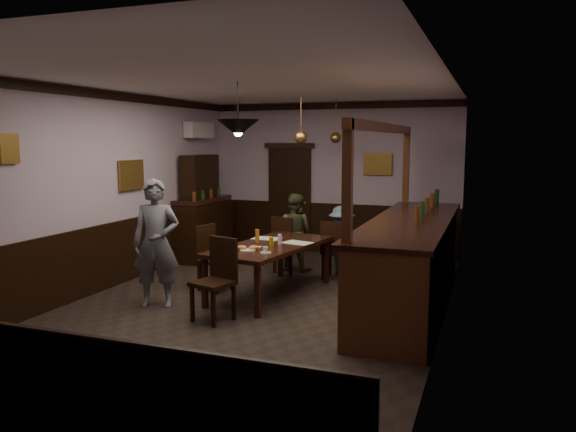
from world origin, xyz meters
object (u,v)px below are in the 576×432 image
at_px(dining_table, 270,249).
at_px(chair_near, 217,275).
at_px(chair_side, 211,255).
at_px(bar_counter, 411,259).
at_px(pendant_brass_far, 336,138).
at_px(pendant_brass_mid, 301,137).
at_px(person_seated_right, 342,241).
at_px(chair_far_left, 286,242).
at_px(sideboard, 203,217).
at_px(coffee_cup, 265,249).
at_px(pendant_iron, 238,128).
at_px(person_standing, 156,243).
at_px(person_seated_left, 294,232).
at_px(chair_far_right, 335,248).
at_px(soda_can, 271,242).

bearing_deg(dining_table, chair_near, -98.55).
distance_m(chair_side, bar_counter, 2.96).
bearing_deg(pendant_brass_far, pendant_brass_mid, -98.39).
bearing_deg(person_seated_right, dining_table, 89.42).
height_order(chair_far_left, sideboard, sideboard).
bearing_deg(coffee_cup, dining_table, 114.93).
relative_size(dining_table, pendant_iron, 3.32).
height_order(person_standing, pendant_brass_far, pendant_brass_far).
relative_size(dining_table, person_standing, 1.34).
height_order(pendant_brass_mid, pendant_brass_far, same).
distance_m(coffee_cup, bar_counter, 2.01).
bearing_deg(pendant_iron, dining_table, 80.98).
relative_size(chair_near, person_seated_left, 0.77).
bearing_deg(bar_counter, coffee_cup, -154.96).
height_order(chair_far_right, person_standing, person_standing).
bearing_deg(person_standing, chair_near, -32.23).
bearing_deg(chair_near, pendant_brass_far, 98.64).
height_order(dining_table, pendant_iron, pendant_iron).
distance_m(bar_counter, pendant_brass_mid, 2.66).
height_order(person_seated_left, pendant_iron, pendant_iron).
bearing_deg(chair_far_left, chair_near, 107.15).
distance_m(soda_can, pendant_brass_mid, 1.90).
bearing_deg(pendant_iron, person_standing, -165.82).
relative_size(chair_far_left, pendant_brass_far, 1.21).
xyz_separation_m(pendant_iron, pendant_brass_far, (0.43, 3.22, -0.11)).
relative_size(person_standing, pendant_brass_far, 2.15).
xyz_separation_m(chair_near, person_standing, (-1.04, 0.23, 0.30)).
xyz_separation_m(chair_far_right, person_seated_left, (-0.85, 0.42, 0.14)).
bearing_deg(chair_near, soda_can, 94.16).
distance_m(dining_table, pendant_iron, 1.90).
bearing_deg(person_standing, chair_side, 54.85).
xyz_separation_m(chair_far_left, sideboard, (-1.96, 0.68, 0.26)).
xyz_separation_m(person_seated_right, bar_counter, (1.30, -1.23, 0.04)).
bearing_deg(pendant_brass_far, person_seated_left, -121.25).
bearing_deg(chair_far_right, pendant_brass_mid, 14.96).
xyz_separation_m(chair_side, coffee_cup, (1.13, -0.57, 0.26)).
bearing_deg(sideboard, chair_side, -58.32).
height_order(chair_far_left, coffee_cup, chair_far_left).
xyz_separation_m(chair_far_right, pendant_brass_mid, (-0.55, -0.11, 1.77)).
bearing_deg(chair_far_right, person_seated_right, -93.89).
distance_m(dining_table, person_seated_left, 1.61).
relative_size(chair_far_left, chair_side, 1.00).
height_order(chair_far_left, person_standing, person_standing).
bearing_deg(soda_can, coffee_cup, -77.08).
distance_m(chair_side, sideboard, 2.42).
xyz_separation_m(person_seated_left, soda_can, (0.26, -1.71, 0.14)).
xyz_separation_m(chair_far_right, pendant_iron, (-0.78, -1.97, 1.88)).
bearing_deg(chair_near, chair_side, 137.16).
relative_size(dining_table, soda_can, 19.41).
relative_size(person_standing, coffee_cup, 21.78).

